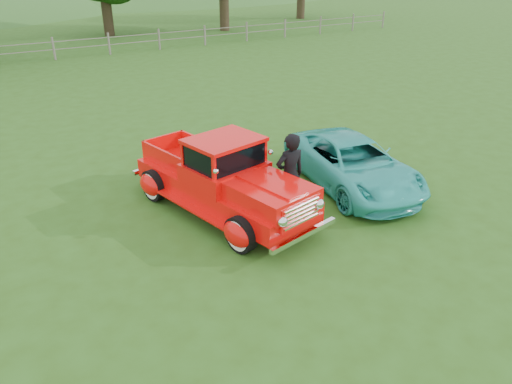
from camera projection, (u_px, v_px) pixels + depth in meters
ground at (275, 245)px, 10.12m from camera, size 140.00×140.00×0.00m
fence_line at (54, 49)px, 26.83m from camera, size 48.00×0.12×1.20m
red_pickup at (223, 180)px, 11.08m from camera, size 2.98×5.24×1.78m
teal_sedan at (353, 164)px, 12.39m from camera, size 2.70×4.64×1.22m
man at (290, 175)px, 10.91m from camera, size 0.73×0.50×1.91m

